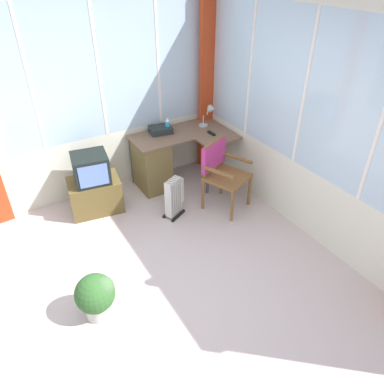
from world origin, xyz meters
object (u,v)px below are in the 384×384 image
paper_tray (161,130)px  tv_remote (211,133)px  wooden_armchair (220,166)px  potted_plant (96,295)px  desk_lamp (210,113)px  spray_bottle (168,125)px  desk (156,161)px  space_heater (175,197)px  tv_on_stand (94,186)px

paper_tray → tv_remote: bearing=-34.6°
wooden_armchair → potted_plant: bearing=-155.2°
desk_lamp → spray_bottle: 0.63m
tv_remote → potted_plant: bearing=-147.2°
desk → space_heater: size_ratio=2.52×
desk_lamp → potted_plant: bearing=-143.9°
tv_remote → wooden_armchair: size_ratio=0.17×
potted_plant → spray_bottle: bearing=46.7°
wooden_armchair → paper_tray: bearing=109.7°
desk_lamp → tv_remote: 0.33m
desk → space_heater: bearing=-98.8°
wooden_armchair → desk_lamp: bearing=65.3°
wooden_armchair → potted_plant: wooden_armchair is taller
spray_bottle → space_heater: bearing=-113.6°
desk → paper_tray: bearing=40.9°
paper_tray → potted_plant: 2.53m
spray_bottle → tv_on_stand: bearing=-170.2°
tv_remote → tv_on_stand: bearing=173.8°
tv_remote → space_heater: 1.08m
wooden_armchair → space_heater: size_ratio=1.68×
tv_on_stand → desk: bearing=6.4°
tv_remote → space_heater: tv_remote is taller
tv_on_stand → space_heater: bearing=-37.0°
desk_lamp → tv_remote: desk_lamp is taller
desk → spray_bottle: bearing=21.7°
spray_bottle → wooden_armchair: 0.99m
tv_remote → paper_tray: size_ratio=0.50×
spray_bottle → potted_plant: (-1.73, -1.83, -0.58)m
spray_bottle → wooden_armchair: (0.25, -0.92, -0.27)m
desk_lamp → tv_remote: (-0.13, -0.24, -0.19)m
desk_lamp → tv_on_stand: 1.90m
space_heater → potted_plant: size_ratio=1.13×
tv_remote → wooden_armchair: (-0.24, -0.56, -0.18)m
paper_tray → space_heater: size_ratio=0.56×
tv_on_stand → potted_plant: tv_on_stand is taller
desk → wooden_armchair: wooden_armchair is taller
space_heater → potted_plant: bearing=-143.6°
tv_remote → desk_lamp: bearing=60.8°
wooden_armchair → space_heater: 0.69m
potted_plant → tv_on_stand: bearing=71.7°
desk_lamp → spray_bottle: (-0.61, 0.13, -0.10)m
potted_plant → paper_tray: bearing=48.9°
tv_remote → paper_tray: (-0.58, 0.40, 0.03)m
desk → potted_plant: desk is taller
paper_tray → potted_plant: (-1.63, -1.87, -0.52)m
spray_bottle → wooden_armchair: bearing=-74.9°
desk_lamp → potted_plant: desk_lamp is taller
desk → tv_remote: size_ratio=8.93×
space_heater → spray_bottle: bearing=66.4°
desk → potted_plant: (-1.48, -1.73, -0.13)m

